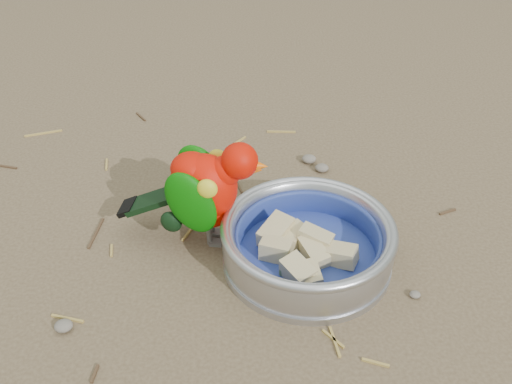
{
  "coord_description": "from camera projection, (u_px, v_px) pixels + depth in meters",
  "views": [
    {
      "loc": [
        -0.02,
        -0.49,
        0.5
      ],
      "look_at": [
        -0.01,
        0.1,
        0.08
      ],
      "focal_mm": 40.0,
      "sensor_mm": 36.0,
      "label": 1
    }
  ],
  "objects": [
    {
      "name": "ground",
      "position": [
        267.0,
        293.0,
        0.69
      ],
      "size": [
        60.0,
        60.0,
        0.0
      ],
      "primitive_type": "plane",
      "color": "brown"
    },
    {
      "name": "food_bowl",
      "position": [
        307.0,
        257.0,
        0.73
      ],
      "size": [
        0.22,
        0.22,
        0.02
      ],
      "primitive_type": "cylinder",
      "color": "#B2B2BA",
      "rests_on": "ground"
    },
    {
      "name": "bowl_wall",
      "position": [
        308.0,
        239.0,
        0.71
      ],
      "size": [
        0.22,
        0.22,
        0.04
      ],
      "primitive_type": null,
      "color": "#B2B2BA",
      "rests_on": "food_bowl"
    },
    {
      "name": "fruit_wedges",
      "position": [
        308.0,
        244.0,
        0.72
      ],
      "size": [
        0.13,
        0.13,
        0.03
      ],
      "primitive_type": null,
      "color": "tan",
      "rests_on": "food_bowl"
    },
    {
      "name": "lory_parrot",
      "position": [
        206.0,
        195.0,
        0.73
      ],
      "size": [
        0.19,
        0.11,
        0.15
      ],
      "primitive_type": null,
      "rotation": [
        0.0,
        0.0,
        -1.72
      ],
      "color": "red",
      "rests_on": "ground"
    },
    {
      "name": "ground_debris",
      "position": [
        239.0,
        256.0,
        0.74
      ],
      "size": [
        0.9,
        0.8,
        0.01
      ],
      "primitive_type": null,
      "color": "#AD8F45",
      "rests_on": "ground"
    }
  ]
}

